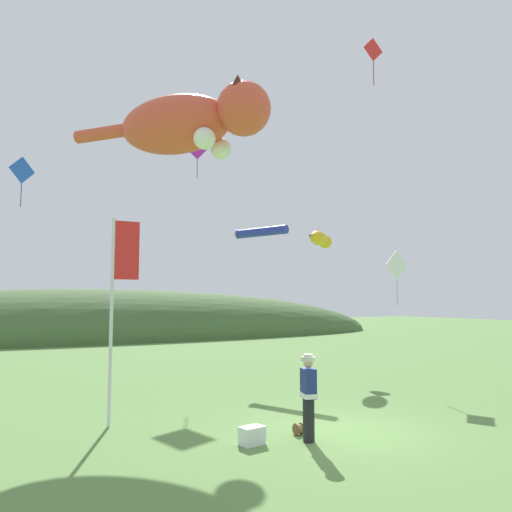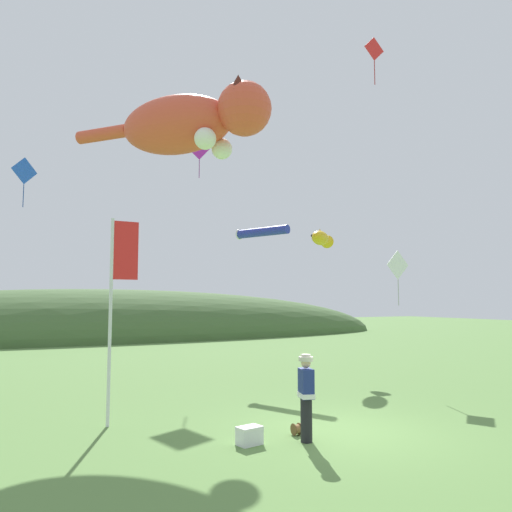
{
  "view_description": "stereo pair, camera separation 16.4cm",
  "coord_description": "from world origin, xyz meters",
  "px_view_note": "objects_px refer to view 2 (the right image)",
  "views": [
    {
      "loc": [
        -6.89,
        -9.21,
        2.89
      ],
      "look_at": [
        0.0,
        4.0,
        4.22
      ],
      "focal_mm": 35.0,
      "sensor_mm": 36.0,
      "label": 1
    },
    {
      "loc": [
        -6.74,
        -9.29,
        2.89
      ],
      "look_at": [
        0.0,
        4.0,
        4.22
      ],
      "focal_mm": 35.0,
      "sensor_mm": 36.0,
      "label": 2
    }
  ],
  "objects_px": {
    "kite_giant_cat": "(191,123)",
    "kite_spool": "(296,429)",
    "festival_attendant": "(306,395)",
    "festival_banner_pole": "(117,289)",
    "kite_diamond_blue": "(24,171)",
    "kite_tube_streamer": "(262,232)",
    "picnic_cooler": "(249,436)",
    "kite_diamond_violet": "(199,146)",
    "kite_diamond_red": "(374,50)",
    "kite_fish_windsock": "(322,239)",
    "kite_diamond_white": "(398,266)"
  },
  "relations": [
    {
      "from": "kite_diamond_white",
      "to": "kite_diamond_blue",
      "type": "relative_size",
      "value": 0.98
    },
    {
      "from": "festival_attendant",
      "to": "kite_diamond_red",
      "type": "distance_m",
      "value": 13.28
    },
    {
      "from": "kite_giant_cat",
      "to": "kite_spool",
      "type": "bearing_deg",
      "value": -91.5
    },
    {
      "from": "festival_attendant",
      "to": "kite_diamond_blue",
      "type": "bearing_deg",
      "value": 112.91
    },
    {
      "from": "festival_banner_pole",
      "to": "kite_diamond_white",
      "type": "xyz_separation_m",
      "value": [
        9.84,
        1.2,
        0.94
      ]
    },
    {
      "from": "kite_giant_cat",
      "to": "kite_diamond_blue",
      "type": "relative_size",
      "value": 3.45
    },
    {
      "from": "picnic_cooler",
      "to": "kite_diamond_blue",
      "type": "distance_m",
      "value": 14.6
    },
    {
      "from": "festival_attendant",
      "to": "kite_fish_windsock",
      "type": "relative_size",
      "value": 0.85
    },
    {
      "from": "kite_fish_windsock",
      "to": "kite_diamond_red",
      "type": "bearing_deg",
      "value": -98.81
    },
    {
      "from": "kite_diamond_blue",
      "to": "kite_tube_streamer",
      "type": "bearing_deg",
      "value": -19.06
    },
    {
      "from": "kite_fish_windsock",
      "to": "kite_diamond_blue",
      "type": "xyz_separation_m",
      "value": [
        -11.75,
        3.05,
        2.31
      ]
    },
    {
      "from": "kite_diamond_red",
      "to": "kite_diamond_violet",
      "type": "xyz_separation_m",
      "value": [
        -3.46,
        8.62,
        -1.6
      ]
    },
    {
      "from": "festival_attendant",
      "to": "picnic_cooler",
      "type": "height_order",
      "value": "festival_attendant"
    },
    {
      "from": "festival_banner_pole",
      "to": "kite_diamond_violet",
      "type": "bearing_deg",
      "value": 60.29
    },
    {
      "from": "festival_banner_pole",
      "to": "kite_fish_windsock",
      "type": "height_order",
      "value": "kite_fish_windsock"
    },
    {
      "from": "kite_spool",
      "to": "kite_tube_streamer",
      "type": "bearing_deg",
      "value": 67.05
    },
    {
      "from": "kite_fish_windsock",
      "to": "kite_tube_streamer",
      "type": "bearing_deg",
      "value": 179.88
    },
    {
      "from": "picnic_cooler",
      "to": "kite_diamond_violet",
      "type": "height_order",
      "value": "kite_diamond_violet"
    },
    {
      "from": "picnic_cooler",
      "to": "festival_banner_pole",
      "type": "height_order",
      "value": "festival_banner_pole"
    },
    {
      "from": "kite_tube_streamer",
      "to": "kite_diamond_red",
      "type": "xyz_separation_m",
      "value": [
        2.25,
        -4.49,
        6.23
      ]
    },
    {
      "from": "kite_spool",
      "to": "kite_giant_cat",
      "type": "height_order",
      "value": "kite_giant_cat"
    },
    {
      "from": "festival_attendant",
      "to": "festival_banner_pole",
      "type": "bearing_deg",
      "value": 136.21
    },
    {
      "from": "kite_tube_streamer",
      "to": "kite_diamond_blue",
      "type": "xyz_separation_m",
      "value": [
        -8.81,
        3.04,
        2.2
      ]
    },
    {
      "from": "kite_giant_cat",
      "to": "kite_diamond_white",
      "type": "distance_m",
      "value": 9.13
    },
    {
      "from": "festival_attendant",
      "to": "kite_fish_windsock",
      "type": "xyz_separation_m",
      "value": [
        6.64,
        9.05,
        4.62
      ]
    },
    {
      "from": "kite_diamond_red",
      "to": "kite_diamond_violet",
      "type": "relative_size",
      "value": 0.77
    },
    {
      "from": "kite_giant_cat",
      "to": "kite_diamond_blue",
      "type": "xyz_separation_m",
      "value": [
        -5.4,
        3.87,
        -1.55
      ]
    },
    {
      "from": "kite_diamond_white",
      "to": "festival_attendant",
      "type": "bearing_deg",
      "value": -146.67
    },
    {
      "from": "festival_attendant",
      "to": "kite_fish_windsock",
      "type": "bearing_deg",
      "value": 53.75
    },
    {
      "from": "festival_attendant",
      "to": "kite_giant_cat",
      "type": "bearing_deg",
      "value": 87.98
    },
    {
      "from": "kite_giant_cat",
      "to": "kite_diamond_white",
      "type": "bearing_deg",
      "value": -31.86
    },
    {
      "from": "kite_spool",
      "to": "kite_diamond_red",
      "type": "xyz_separation_m",
      "value": [
        5.85,
        4.03,
        11.79
      ]
    },
    {
      "from": "kite_spool",
      "to": "kite_giant_cat",
      "type": "relative_size",
      "value": 0.04
    },
    {
      "from": "kite_fish_windsock",
      "to": "kite_diamond_white",
      "type": "xyz_separation_m",
      "value": [
        -0.06,
        -4.73,
        -1.47
      ]
    },
    {
      "from": "kite_diamond_violet",
      "to": "kite_giant_cat",
      "type": "bearing_deg",
      "value": -113.85
    },
    {
      "from": "picnic_cooler",
      "to": "kite_diamond_violet",
      "type": "xyz_separation_m",
      "value": [
        3.61,
        12.83,
        10.13
      ]
    },
    {
      "from": "picnic_cooler",
      "to": "kite_fish_windsock",
      "type": "bearing_deg",
      "value": 48.23
    },
    {
      "from": "picnic_cooler",
      "to": "kite_giant_cat",
      "type": "bearing_deg",
      "value": 79.79
    },
    {
      "from": "kite_diamond_red",
      "to": "kite_diamond_violet",
      "type": "bearing_deg",
      "value": 111.86
    },
    {
      "from": "kite_spool",
      "to": "kite_fish_windsock",
      "type": "height_order",
      "value": "kite_fish_windsock"
    },
    {
      "from": "kite_diamond_white",
      "to": "kite_diamond_blue",
      "type": "distance_m",
      "value": 14.54
    },
    {
      "from": "festival_attendant",
      "to": "kite_tube_streamer",
      "type": "bearing_deg",
      "value": 67.8
    },
    {
      "from": "kite_giant_cat",
      "to": "kite_tube_streamer",
      "type": "xyz_separation_m",
      "value": [
        3.41,
        0.82,
        -3.75
      ]
    },
    {
      "from": "picnic_cooler",
      "to": "kite_diamond_violet",
      "type": "bearing_deg",
      "value": 74.28
    },
    {
      "from": "festival_banner_pole",
      "to": "kite_diamond_violet",
      "type": "height_order",
      "value": "kite_diamond_violet"
    },
    {
      "from": "kite_spool",
      "to": "kite_diamond_violet",
      "type": "height_order",
      "value": "kite_diamond_violet"
    },
    {
      "from": "kite_diamond_red",
      "to": "kite_diamond_blue",
      "type": "distance_m",
      "value": 13.97
    },
    {
      "from": "kite_diamond_blue",
      "to": "kite_spool",
      "type": "bearing_deg",
      "value": -65.78
    },
    {
      "from": "kite_diamond_white",
      "to": "picnic_cooler",
      "type": "bearing_deg",
      "value": -152.75
    },
    {
      "from": "kite_fish_windsock",
      "to": "festival_banner_pole",
      "type": "bearing_deg",
      "value": -149.09
    }
  ]
}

